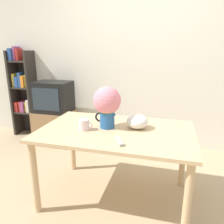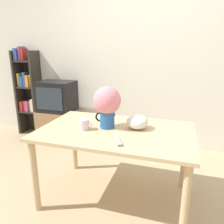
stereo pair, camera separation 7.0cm
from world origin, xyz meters
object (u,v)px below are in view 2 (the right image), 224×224
object	(u,v)px
coffee_mug	(84,124)
tv_set	(57,96)
white_bowl	(137,122)
flower_vase	(107,104)

from	to	relation	value
coffee_mug	tv_set	world-z (taller)	tv_set
coffee_mug	white_bowl	xyz separation A→B (m)	(0.46, 0.17, 0.02)
tv_set	flower_vase	bearing A→B (deg)	-41.16
white_bowl	tv_set	bearing A→B (deg)	146.30
flower_vase	white_bowl	size ratio (longest dim) A/B	1.92
white_bowl	tv_set	size ratio (longest dim) A/B	0.38
flower_vase	coffee_mug	distance (m)	0.28
coffee_mug	white_bowl	world-z (taller)	white_bowl
white_bowl	tv_set	xyz separation A→B (m)	(-1.43, 0.96, -0.04)
white_bowl	tv_set	world-z (taller)	tv_set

